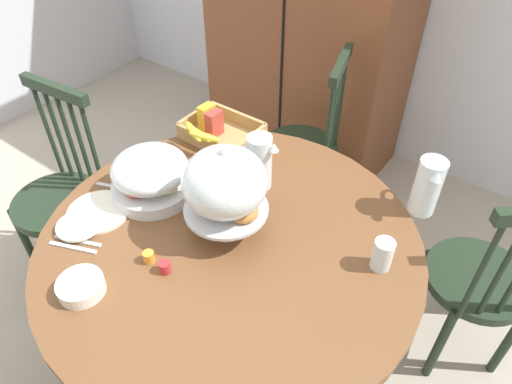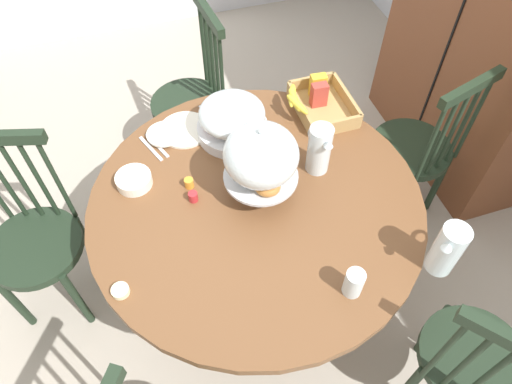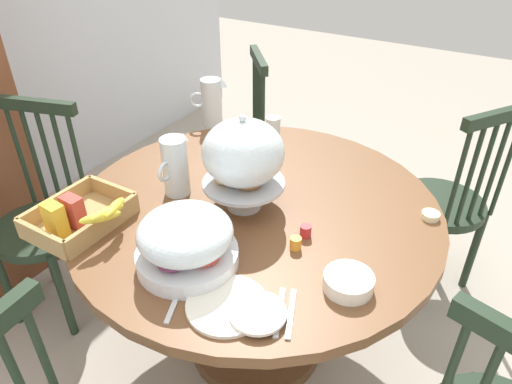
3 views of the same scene
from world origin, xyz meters
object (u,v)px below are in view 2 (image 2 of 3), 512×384
(windsor_chair_far_side, at_px, (36,242))
(cereal_bowl, at_px, (134,180))
(windsor_chair_by_cabinet, at_px, (414,151))
(china_plate_small, at_px, (164,134))
(orange_juice_pitcher, at_px, (319,151))
(butter_dish, at_px, (120,291))
(fruit_platter_covered, at_px, (232,119))
(china_plate_large, at_px, (185,130))
(windsor_chair_near_window, at_px, (472,364))
(dining_table, at_px, (256,228))
(milk_pitcher, at_px, (446,251))
(pastry_stand_with_dome, at_px, (261,158))
(cereal_basket, at_px, (318,102))
(drinking_glass, at_px, (354,283))
(windsor_chair_facing_door, at_px, (192,103))

(windsor_chair_far_side, height_order, cereal_bowl, windsor_chair_far_side)
(windsor_chair_by_cabinet, relative_size, cereal_bowl, 6.96)
(china_plate_small, relative_size, cereal_bowl, 1.07)
(orange_juice_pitcher, distance_m, cereal_bowl, 0.73)
(windsor_chair_by_cabinet, relative_size, butter_dish, 16.25)
(china_plate_small, bearing_deg, fruit_platter_covered, 75.75)
(windsor_chair_far_side, bearing_deg, china_plate_large, 103.36)
(windsor_chair_far_side, distance_m, cereal_bowl, 0.57)
(windsor_chair_near_window, bearing_deg, butter_dish, -114.42)
(windsor_chair_near_window, height_order, china_plate_large, windsor_chair_near_window)
(dining_table, bearing_deg, orange_juice_pitcher, 105.79)
(windsor_chair_near_window, distance_m, china_plate_small, 1.49)
(windsor_chair_near_window, bearing_deg, cereal_bowl, -133.52)
(butter_dish, bearing_deg, windsor_chair_by_cabinet, 108.28)
(fruit_platter_covered, relative_size, milk_pitcher, 1.39)
(pastry_stand_with_dome, height_order, cereal_basket, pastry_stand_with_dome)
(butter_dish, bearing_deg, dining_table, 112.78)
(china_plate_large, relative_size, drinking_glass, 2.00)
(windsor_chair_far_side, height_order, drinking_glass, windsor_chair_far_side)
(windsor_chair_by_cabinet, height_order, windsor_chair_facing_door, same)
(orange_juice_pitcher, distance_m, milk_pitcher, 0.59)
(china_plate_small, distance_m, butter_dish, 0.72)
(windsor_chair_by_cabinet, relative_size, fruit_platter_covered, 3.25)
(milk_pitcher, bearing_deg, windsor_chair_facing_door, -157.61)
(windsor_chair_far_side, bearing_deg, butter_dish, 35.25)
(butter_dish, bearing_deg, cereal_basket, 123.26)
(orange_juice_pitcher, bearing_deg, cereal_basket, 157.07)
(windsor_chair_far_side, relative_size, milk_pitcher, 4.51)
(fruit_platter_covered, distance_m, cereal_basket, 0.41)
(windsor_chair_by_cabinet, distance_m, milk_pitcher, 0.90)
(drinking_glass, bearing_deg, windsor_chair_near_window, 54.25)
(windsor_chair_facing_door, xyz_separation_m, china_plate_small, (0.50, -0.20, 0.30))
(pastry_stand_with_dome, relative_size, milk_pitcher, 1.59)
(windsor_chair_by_cabinet, relative_size, milk_pitcher, 4.51)
(windsor_chair_by_cabinet, xyz_separation_m, windsor_chair_far_side, (-0.03, -1.81, 0.00))
(china_plate_large, distance_m, butter_dish, 0.77)
(china_plate_large, relative_size, china_plate_small, 1.47)
(windsor_chair_near_window, bearing_deg, windsor_chair_by_cabinet, 161.86)
(dining_table, distance_m, cereal_basket, 0.63)
(cereal_basket, xyz_separation_m, butter_dish, (0.63, -0.96, -0.03))
(windsor_chair_facing_door, xyz_separation_m, cereal_bowl, (0.72, -0.36, 0.31))
(fruit_platter_covered, xyz_separation_m, cereal_basket, (-0.04, 0.41, -0.04))
(windsor_chair_facing_door, distance_m, pastry_stand_with_dome, 1.04)
(dining_table, bearing_deg, windsor_chair_near_window, 38.25)
(cereal_basket, xyz_separation_m, china_plate_large, (-0.05, -0.60, -0.04))
(drinking_glass, xyz_separation_m, butter_dish, (-0.23, -0.73, -0.04))
(orange_juice_pitcher, height_order, butter_dish, orange_juice_pitcher)
(milk_pitcher, height_order, drinking_glass, milk_pitcher)
(windsor_chair_by_cabinet, distance_m, windsor_chair_facing_door, 1.19)
(windsor_chair_facing_door, xyz_separation_m, butter_dish, (1.17, -0.48, 0.30))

